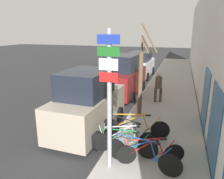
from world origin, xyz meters
TOP-DOWN VIEW (x-y plane):
  - ground_plane at (0.00, 11.20)m, footprint 80.00×80.00m
  - sidewalk_curb at (2.60, 14.00)m, footprint 3.20×32.00m
  - building_facade at (4.35, 13.92)m, footprint 0.23×32.00m
  - signpost at (1.41, 4.44)m, footprint 0.60×0.15m
  - bicycle_0 at (2.32, 4.67)m, footprint 2.28×0.62m
  - bicycle_1 at (2.52, 4.95)m, footprint 1.94×0.77m
  - bicycle_2 at (1.66, 5.17)m, footprint 2.15×0.44m
  - bicycle_3 at (1.59, 5.43)m, footprint 2.16×0.76m
  - bicycle_4 at (1.60, 5.90)m, footprint 2.19×1.05m
  - bicycle_5 at (1.75, 6.42)m, footprint 2.48×0.58m
  - parked_car_0 at (-0.26, 6.72)m, footprint 2.14×4.22m
  - parked_car_1 at (-0.19, 12.17)m, footprint 2.21×4.61m
  - parked_car_2 at (-0.19, 17.83)m, footprint 2.10×4.50m
  - pedestrian_near at (2.11, 10.86)m, footprint 0.42×0.36m
  - street_tree at (1.52, 8.75)m, footprint 0.84×1.35m

SIDE VIEW (x-z plane):
  - ground_plane at x=0.00m, z-range 0.00..0.00m
  - sidewalk_curb at x=2.60m, z-range 0.00..0.15m
  - bicycle_1 at x=2.52m, z-range 0.09..0.93m
  - bicycle_2 at x=1.66m, z-range 0.09..0.97m
  - bicycle_3 at x=1.59m, z-range 0.09..0.98m
  - bicycle_4 at x=1.60m, z-range 0.08..1.02m
  - bicycle_0 at x=2.32m, z-range 0.08..1.02m
  - bicycle_5 at x=1.75m, z-range 0.08..1.03m
  - parked_car_2 at x=-0.19m, z-range -0.09..2.11m
  - pedestrian_near at x=2.11m, z-range 0.28..1.91m
  - parked_car_0 at x=-0.26m, z-range -0.13..2.39m
  - parked_car_1 at x=-0.19m, z-range -0.13..2.41m
  - street_tree at x=1.52m, z-range -0.13..4.02m
  - signpost at x=1.41m, z-range 0.34..4.25m
  - building_facade at x=4.35m, z-range -0.02..6.48m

